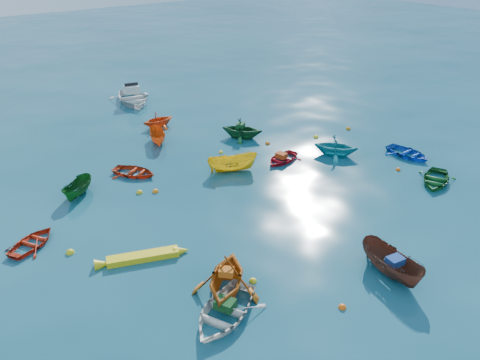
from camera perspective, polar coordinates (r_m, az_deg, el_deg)
ground at (r=23.71m, az=7.50°, el=-5.29°), size 160.00×160.00×0.00m
dinghy_white_near at (r=18.47m, az=-1.96°, el=-16.29°), size 4.22×3.74×0.72m
sampan_brown_mid at (r=21.31m, az=17.79°, el=-10.87°), size 1.79×3.48×1.28m
dinghy_blue_se at (r=32.49m, az=19.73°, el=2.77°), size 2.13×2.96×0.61m
dinghy_orange_w at (r=19.48m, az=-1.65°, el=-13.49°), size 4.26×4.24×1.70m
sampan_yellow_mid at (r=28.64m, az=-0.91°, el=1.12°), size 3.28×2.43×1.19m
dinghy_green_e at (r=29.57m, az=22.65°, el=-0.28°), size 3.62×3.18×0.62m
dinghy_cyan_se at (r=31.33m, az=11.51°, el=2.98°), size 3.61×3.70×1.48m
dinghy_red_nw at (r=24.03m, az=-23.89°, el=-7.26°), size 3.07×2.81×0.52m
sampan_orange_n at (r=33.16m, az=-9.92°, el=4.55°), size 2.00×2.91×1.05m
dinghy_green_n at (r=33.44m, az=0.24°, el=5.18°), size 3.73×3.81×1.52m
dinghy_red_ne at (r=30.02m, az=5.13°, el=2.32°), size 2.98×2.41×0.55m
dinghy_red_far at (r=28.89m, az=-12.75°, el=0.64°), size 3.11×3.36×0.57m
dinghy_orange_far at (r=36.00m, az=-9.89°, el=6.44°), size 2.46×2.13×1.27m
sampan_green_far at (r=27.50m, az=-19.03°, el=-1.73°), size 2.56×2.35×0.98m
kayak_yellow at (r=21.58m, az=-11.70°, el=-9.43°), size 3.79×1.96×0.39m
motorboat_white at (r=41.86m, az=-12.90°, el=9.20°), size 4.66×5.68×1.63m
tarp_green_a at (r=18.16m, az=-1.83°, el=-14.87°), size 0.82×0.90×0.36m
tarp_blue_a at (r=20.76m, az=18.40°, el=-9.33°), size 0.76×0.62×0.33m
tarp_orange_a at (r=18.88m, az=-1.66°, el=-11.13°), size 0.72×0.72×0.28m
tarp_green_b at (r=33.12m, az=0.07°, el=6.67°), size 0.83×0.80×0.32m
tarp_orange_b at (r=29.76m, az=5.06°, el=3.01°), size 0.62×0.74×0.32m
buoy_or_a at (r=19.22m, az=12.35°, el=-14.96°), size 0.31×0.31×0.31m
buoy_ye_a at (r=19.97m, az=1.59°, el=-12.27°), size 0.33×0.33×0.33m
buoy_or_b at (r=30.34m, az=18.70°, el=1.16°), size 0.30×0.30×0.30m
buoy_ye_b at (r=22.85m, az=-19.99°, el=-8.36°), size 0.38×0.38×0.38m
buoy_or_c at (r=26.73m, az=-10.26°, el=-1.44°), size 0.36×0.36×0.36m
buoy_ye_c at (r=31.09m, az=-2.34°, el=3.35°), size 0.30×0.30×0.30m
buoy_or_d at (r=35.90m, az=13.06°, el=6.07°), size 0.36×0.36×0.36m
buoy_ye_d at (r=26.79m, az=-12.15°, el=-1.55°), size 0.36×0.36×0.36m
buoy_or_e at (r=32.46m, az=3.39°, el=4.41°), size 0.34×0.34×0.34m
buoy_ye_e at (r=33.92m, az=9.24°, el=5.15°), size 0.38×0.38×0.38m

